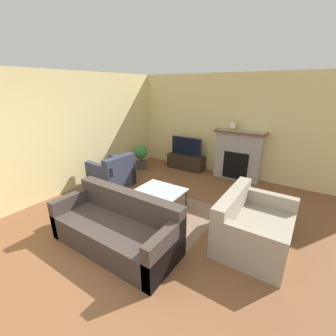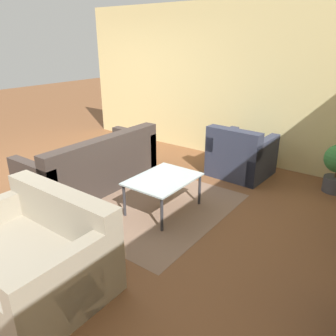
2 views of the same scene
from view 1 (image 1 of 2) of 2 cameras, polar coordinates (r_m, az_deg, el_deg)
ground_plane at (r=3.47m, az=-23.48°, el=-25.06°), size 20.00×20.00×0.00m
wall_back at (r=6.48m, az=12.77°, el=10.55°), size 7.86×0.06×2.70m
wall_left at (r=5.99m, az=-19.59°, el=9.15°), size 0.06×7.80×2.70m
area_rug at (r=4.54m, az=-3.14°, el=-11.39°), size 2.11×1.87×0.00m
fireplace at (r=6.22m, az=17.42°, el=3.33°), size 1.29×0.41×1.29m
tv_stand at (r=6.81m, az=4.56°, el=1.57°), size 1.11×0.40×0.43m
tv at (r=6.67m, az=4.66°, el=5.51°), size 0.96×0.06×0.54m
couch_sectional at (r=3.70m, az=-12.82°, el=-14.73°), size 2.03×0.86×0.82m
couch_loveseat at (r=3.87m, az=20.60°, el=-13.99°), size 0.99×1.38×0.82m
armchair_by_window at (r=5.76m, az=-13.88°, el=-1.62°), size 0.89×0.91×0.82m
coffee_table at (r=4.48m, az=-1.78°, el=-5.96°), size 0.91×0.67×0.45m
potted_plant at (r=6.81m, az=-6.91°, el=3.23°), size 0.41×0.41×0.71m
mantel_clock at (r=6.13m, az=16.18°, el=10.36°), size 0.21×0.07×0.24m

